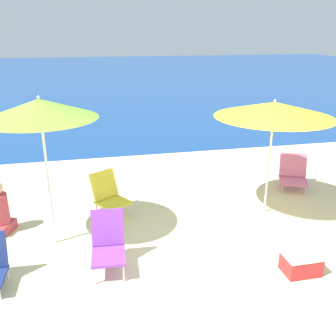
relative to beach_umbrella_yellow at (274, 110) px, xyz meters
The scene contains 9 objects.
ground_plane 3.09m from the beach_umbrella_yellow, 122.24° to the right, with size 60.00×60.00×0.00m, color beige.
sea_water 23.72m from the beach_umbrella_yellow, 93.24° to the left, with size 60.00×40.00×0.01m.
beach_umbrella_yellow is the anchor object (origin of this frame).
beach_umbrella_lime 3.51m from the beach_umbrella_yellow, behind, with size 1.52×1.52×2.18m.
beach_chair_purple 3.27m from the beach_umbrella_yellow, 159.02° to the right, with size 0.47×0.62×0.77m.
beach_chair_pink 2.04m from the beach_umbrella_yellow, 41.01° to the left, with size 0.72×0.77×0.66m.
beach_chair_yellow 3.04m from the beach_umbrella_yellow, 169.33° to the left, with size 0.70×0.73×0.74m.
water_bottle 3.24m from the beach_umbrella_yellow, 167.49° to the right, with size 0.07×0.07×0.25m.
cooler_box 2.40m from the beach_umbrella_yellow, 101.02° to the right, with size 0.46×0.34×0.30m.
Camera 1 is at (-1.57, -3.25, 2.96)m, focal length 40.00 mm.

